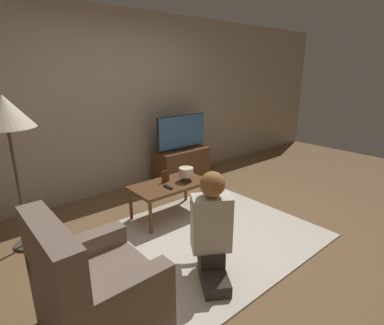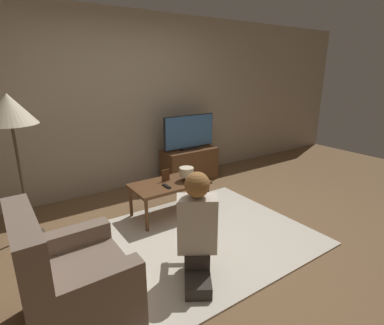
{
  "view_description": "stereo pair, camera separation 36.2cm",
  "coord_description": "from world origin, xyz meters",
  "px_view_note": "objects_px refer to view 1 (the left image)",
  "views": [
    {
      "loc": [
        -1.95,
        -2.13,
        1.79
      ],
      "look_at": [
        0.33,
        0.55,
        0.69
      ],
      "focal_mm": 28.0,
      "sensor_mm": 36.0,
      "label": 1
    },
    {
      "loc": [
        -1.66,
        -2.35,
        1.79
      ],
      "look_at": [
        0.33,
        0.55,
        0.69
      ],
      "focal_mm": 28.0,
      "sensor_mm": 36.0,
      "label": 2
    }
  ],
  "objects_px": {
    "armchair": "(96,296)",
    "coffee_table": "(170,187)",
    "floor_lamp": "(6,117)",
    "table_lamp": "(186,173)",
    "tv": "(181,132)",
    "person_kneeling": "(212,224)"
  },
  "relations": [
    {
      "from": "armchair",
      "to": "coffee_table",
      "type": "bearing_deg",
      "value": -52.87
    },
    {
      "from": "floor_lamp",
      "to": "table_lamp",
      "type": "xyz_separation_m",
      "value": [
        1.76,
        -0.49,
        -0.82
      ]
    },
    {
      "from": "coffee_table",
      "to": "table_lamp",
      "type": "distance_m",
      "value": 0.27
    },
    {
      "from": "armchair",
      "to": "tv",
      "type": "bearing_deg",
      "value": -49.86
    },
    {
      "from": "armchair",
      "to": "table_lamp",
      "type": "distance_m",
      "value": 1.98
    },
    {
      "from": "coffee_table",
      "to": "person_kneeling",
      "type": "height_order",
      "value": "person_kneeling"
    },
    {
      "from": "tv",
      "to": "table_lamp",
      "type": "relative_size",
      "value": 5.13
    },
    {
      "from": "coffee_table",
      "to": "armchair",
      "type": "height_order",
      "value": "armchair"
    },
    {
      "from": "coffee_table",
      "to": "floor_lamp",
      "type": "distance_m",
      "value": 1.87
    },
    {
      "from": "tv",
      "to": "person_kneeling",
      "type": "height_order",
      "value": "tv"
    },
    {
      "from": "floor_lamp",
      "to": "person_kneeling",
      "type": "height_order",
      "value": "floor_lamp"
    },
    {
      "from": "floor_lamp",
      "to": "table_lamp",
      "type": "height_order",
      "value": "floor_lamp"
    },
    {
      "from": "coffee_table",
      "to": "table_lamp",
      "type": "relative_size",
      "value": 5.25
    },
    {
      "from": "armchair",
      "to": "person_kneeling",
      "type": "height_order",
      "value": "person_kneeling"
    },
    {
      "from": "coffee_table",
      "to": "person_kneeling",
      "type": "xyz_separation_m",
      "value": [
        -0.4,
        -1.16,
        0.12
      ]
    },
    {
      "from": "tv",
      "to": "armchair",
      "type": "relative_size",
      "value": 0.98
    },
    {
      "from": "person_kneeling",
      "to": "table_lamp",
      "type": "height_order",
      "value": "person_kneeling"
    },
    {
      "from": "person_kneeling",
      "to": "table_lamp",
      "type": "bearing_deg",
      "value": -86.92
    },
    {
      "from": "armchair",
      "to": "table_lamp",
      "type": "relative_size",
      "value": 5.23
    },
    {
      "from": "armchair",
      "to": "table_lamp",
      "type": "xyz_separation_m",
      "value": [
        1.66,
        1.05,
        0.23
      ]
    },
    {
      "from": "coffee_table",
      "to": "person_kneeling",
      "type": "distance_m",
      "value": 1.23
    },
    {
      "from": "coffee_table",
      "to": "person_kneeling",
      "type": "bearing_deg",
      "value": -109.18
    }
  ]
}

